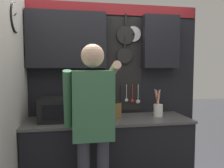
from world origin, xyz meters
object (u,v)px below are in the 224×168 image
(utensil_crock, at_px, (158,109))
(person, at_px, (93,119))
(knife_block, at_px, (115,110))
(microwave, at_px, (61,109))

(utensil_crock, distance_m, person, 1.03)
(knife_block, relative_size, utensil_crock, 0.78)
(knife_block, bearing_deg, utensil_crock, 0.18)
(knife_block, bearing_deg, person, -119.98)
(utensil_crock, bearing_deg, person, -147.36)
(person, bearing_deg, knife_block, 60.02)
(person, bearing_deg, microwave, 120.02)
(microwave, bearing_deg, knife_block, 0.03)
(microwave, height_order, person, person)
(utensil_crock, bearing_deg, microwave, -179.90)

